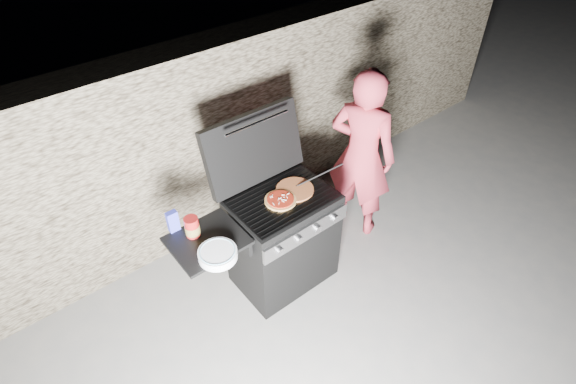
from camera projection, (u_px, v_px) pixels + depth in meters
ground at (284, 275)px, 4.01m from camera, size 50.00×50.00×0.00m
stone_wall at (211, 139)px, 4.04m from camera, size 8.00×0.35×1.80m
gas_grill at (259, 254)px, 3.59m from camera, size 1.34×0.79×0.91m
pizza_topped at (280, 200)px, 3.38m from camera, size 0.31×0.31×0.03m
pizza_plain at (295, 189)px, 3.48m from camera, size 0.35×0.35×0.02m
sauce_jar at (192, 227)px, 3.09m from camera, size 0.12×0.12×0.16m
blue_carton at (173, 221)px, 3.12m from camera, size 0.08×0.05×0.17m
plate_stack at (218, 254)px, 2.96m from camera, size 0.26×0.26×0.06m
person at (361, 156)px, 3.97m from camera, size 0.60×0.71×1.66m
tongs at (318, 176)px, 3.55m from camera, size 0.45×0.10×0.09m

